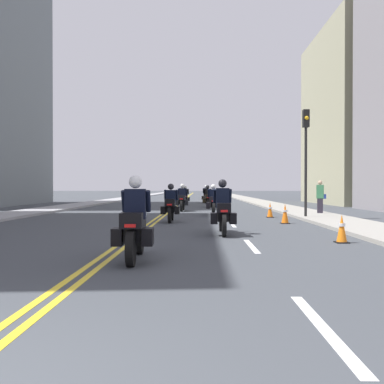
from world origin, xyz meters
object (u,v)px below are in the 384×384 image
object	(u,v)px
motorcycle_3	(213,203)
traffic_cone_0	(270,210)
pedestrian_0	(320,197)
traffic_cone_1	(285,214)
motorcycle_1	(223,212)
motorcycle_7	(206,196)
motorcycle_4	(182,200)
traffic_light_near	(306,144)
motorcycle_5	(208,198)
motorcycle_0	(135,227)
motorcycle_6	(185,197)
motorcycle_2	(171,206)
traffic_cone_2	(342,229)

from	to	relation	value
motorcycle_3	traffic_cone_0	distance (m)	3.11
traffic_cone_0	pedestrian_0	bearing A→B (deg)	29.14
traffic_cone_0	traffic_cone_1	xyz separation A→B (m)	(0.03, -3.44, 0.04)
motorcycle_1	motorcycle_7	xyz separation A→B (m)	(-0.16, 25.73, -0.02)
motorcycle_7	traffic_cone_1	size ratio (longest dim) A/B	2.67
motorcycle_4	traffic_light_near	distance (m)	9.09
motorcycle_7	traffic_light_near	bearing A→B (deg)	-75.74
motorcycle_3	traffic_cone_1	world-z (taller)	motorcycle_3
motorcycle_5	motorcycle_7	size ratio (longest dim) A/B	0.98
motorcycle_0	traffic_light_near	bearing A→B (deg)	59.20
motorcycle_0	traffic_light_near	xyz separation A→B (m)	(6.11, 11.18, 2.76)
motorcycle_5	motorcycle_1	bearing A→B (deg)	-91.30
motorcycle_6	motorcycle_7	xyz separation A→B (m)	(1.75, 3.95, 0.02)
motorcycle_7	traffic_cone_0	size ratio (longest dim) A/B	2.94
motorcycle_2	traffic_cone_2	xyz separation A→B (m)	(4.89, -6.55, -0.29)
motorcycle_1	motorcycle_4	size ratio (longest dim) A/B	1.05
traffic_cone_0	traffic_cone_1	bearing A→B (deg)	-89.57
pedestrian_0	traffic_cone_0	bearing A→B (deg)	-131.93
motorcycle_3	pedestrian_0	distance (m)	5.51
motorcycle_4	motorcycle_7	bearing A→B (deg)	84.53
motorcycle_5	traffic_light_near	distance (m)	12.32
motorcycle_0	motorcycle_3	size ratio (longest dim) A/B	0.98
motorcycle_6	motorcycle_7	size ratio (longest dim) A/B	1.07
traffic_light_near	motorcycle_4	bearing A→B (deg)	133.13
motorcycle_7	pedestrian_0	size ratio (longest dim) A/B	1.18
motorcycle_6	traffic_cone_1	bearing A→B (deg)	-76.49
motorcycle_3	traffic_light_near	distance (m)	5.56
motorcycle_4	traffic_light_near	xyz separation A→B (m)	(5.92, -6.32, 2.76)
motorcycle_1	motorcycle_6	distance (m)	21.87
traffic_cone_1	motorcycle_4	bearing A→B (deg)	116.65
motorcycle_3	traffic_cone_1	size ratio (longest dim) A/B	2.75
motorcycle_6	motorcycle_7	distance (m)	4.32
motorcycle_0	motorcycle_1	bearing A→B (deg)	65.10
traffic_light_near	motorcycle_1	bearing A→B (deg)	-122.53
motorcycle_0	pedestrian_0	world-z (taller)	pedestrian_0
motorcycle_2	traffic_cone_0	xyz separation A→B (m)	(4.57, 2.73, -0.30)
motorcycle_0	motorcycle_4	size ratio (longest dim) A/B	0.97
motorcycle_1	motorcycle_2	xyz separation A→B (m)	(-1.91, 4.64, -0.03)
motorcycle_2	traffic_cone_2	distance (m)	8.18
motorcycle_1	motorcycle_3	distance (m)	8.95
motorcycle_5	traffic_cone_0	world-z (taller)	motorcycle_5
motorcycle_7	pedestrian_0	bearing A→B (deg)	-69.71
motorcycle_4	motorcycle_7	distance (m)	13.01
motorcycle_1	motorcycle_7	world-z (taller)	motorcycle_1
motorcycle_4	traffic_cone_2	distance (m)	15.48
traffic_cone_1	traffic_light_near	xyz separation A→B (m)	(1.46, 2.57, 3.03)
motorcycle_5	motorcycle_2	bearing A→B (deg)	-99.48
motorcycle_0	traffic_cone_0	world-z (taller)	motorcycle_0
motorcycle_1	traffic_cone_1	bearing A→B (deg)	55.56
motorcycle_1	traffic_cone_2	bearing A→B (deg)	-32.78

